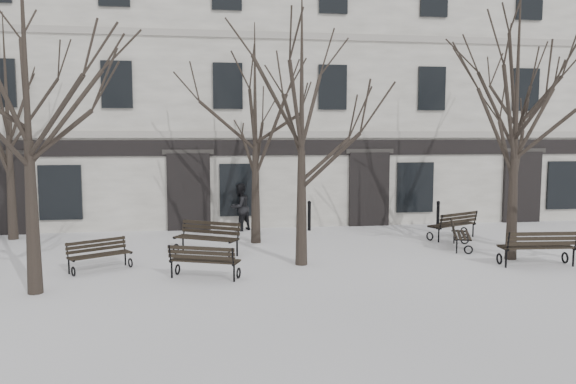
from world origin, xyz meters
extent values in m
plane|color=white|center=(0.00, 0.00, 0.00)|extent=(100.00, 100.00, 0.00)
cube|color=silver|center=(0.00, 13.00, 5.50)|extent=(40.00, 10.00, 11.00)
cube|color=#A49F96|center=(0.00, 7.97, 3.60)|extent=(40.00, 0.12, 0.25)
cube|color=#A49F96|center=(0.00, 7.97, 7.30)|extent=(40.00, 0.12, 0.25)
cube|color=black|center=(0.00, 7.96, 3.10)|extent=(40.00, 0.10, 0.60)
cube|color=black|center=(-10.00, 7.94, 1.45)|extent=(1.60, 0.22, 2.90)
cube|color=#2D2B28|center=(-10.00, 7.90, 2.95)|extent=(1.90, 0.08, 0.18)
cube|color=black|center=(-8.10, 7.95, 1.50)|extent=(1.50, 0.14, 2.00)
cube|color=black|center=(-3.50, 7.94, 1.45)|extent=(1.60, 0.22, 2.90)
cube|color=#2D2B28|center=(-3.50, 7.90, 2.95)|extent=(1.90, 0.08, 0.18)
cube|color=black|center=(-1.60, 7.95, 1.50)|extent=(1.50, 0.14, 2.00)
cube|color=black|center=(3.50, 7.94, 1.45)|extent=(1.60, 0.22, 2.90)
cube|color=#2D2B28|center=(3.50, 7.90, 2.95)|extent=(1.90, 0.08, 0.18)
cube|color=black|center=(5.40, 7.95, 1.50)|extent=(1.50, 0.14, 2.00)
cube|color=black|center=(10.00, 7.94, 1.45)|extent=(1.60, 0.22, 2.90)
cube|color=#2D2B28|center=(10.00, 7.90, 2.95)|extent=(1.90, 0.08, 0.18)
cube|color=black|center=(11.90, 7.95, 1.50)|extent=(1.50, 0.14, 2.00)
cube|color=black|center=(-6.00, 7.95, 5.40)|extent=(1.10, 0.14, 1.70)
cube|color=black|center=(-2.00, 7.95, 5.40)|extent=(1.10, 0.14, 1.70)
cube|color=black|center=(2.00, 7.95, 5.40)|extent=(1.10, 0.14, 1.70)
cube|color=black|center=(6.00, 7.95, 5.40)|extent=(1.10, 0.14, 1.70)
cube|color=black|center=(10.00, 7.95, 5.40)|extent=(1.10, 0.14, 1.70)
cone|color=black|center=(-6.75, -0.20, 1.73)|extent=(0.34, 0.34, 3.45)
cone|color=black|center=(-0.29, 1.70, 1.58)|extent=(0.34, 0.34, 3.16)
cone|color=black|center=(5.83, 1.50, 1.51)|extent=(0.34, 0.34, 3.02)
cone|color=black|center=(-9.46, 6.92, 1.61)|extent=(0.34, 0.34, 3.21)
cone|color=black|center=(-1.24, 5.08, 1.51)|extent=(0.34, 0.34, 3.02)
cone|color=black|center=(6.77, 3.12, 1.82)|extent=(0.34, 0.34, 3.63)
torus|color=black|center=(-6.25, 1.27, 0.13)|extent=(0.17, 0.25, 0.26)
cylinder|color=black|center=(-6.41, 1.55, 0.20)|extent=(0.05, 0.05, 0.41)
cube|color=black|center=(-6.33, 1.41, 0.41)|extent=(0.30, 0.45, 0.05)
torus|color=black|center=(-4.94, 2.07, 0.13)|extent=(0.17, 0.25, 0.26)
cylinder|color=black|center=(-5.11, 2.35, 0.20)|extent=(0.05, 0.05, 0.41)
cube|color=black|center=(-5.02, 2.21, 0.41)|extent=(0.30, 0.45, 0.05)
cube|color=black|center=(-5.57, 1.64, 0.42)|extent=(1.43, 0.91, 0.03)
cube|color=black|center=(-5.64, 1.75, 0.42)|extent=(1.43, 0.91, 0.03)
cube|color=black|center=(-5.70, 1.86, 0.42)|extent=(1.43, 0.91, 0.03)
cube|color=black|center=(-5.77, 1.96, 0.42)|extent=(1.43, 0.91, 0.03)
cube|color=black|center=(-5.79, 1.99, 0.54)|extent=(1.40, 0.87, 0.08)
cube|color=black|center=(-5.80, 2.01, 0.65)|extent=(1.40, 0.87, 0.08)
cube|color=black|center=(-5.81, 2.03, 0.76)|extent=(1.40, 0.87, 0.08)
cylinder|color=black|center=(-6.45, 1.61, 0.59)|extent=(0.10, 0.13, 0.45)
cylinder|color=black|center=(-5.14, 2.41, 0.59)|extent=(0.10, 0.13, 0.45)
torus|color=black|center=(-2.10, 0.46, 0.14)|extent=(0.15, 0.28, 0.28)
cylinder|color=black|center=(-2.23, 0.13, 0.22)|extent=(0.05, 0.05, 0.44)
cube|color=black|center=(-2.17, 0.29, 0.44)|extent=(0.24, 0.51, 0.05)
torus|color=black|center=(-3.63, 1.06, 0.14)|extent=(0.15, 0.28, 0.28)
cylinder|color=black|center=(-3.76, 0.74, 0.22)|extent=(0.05, 0.05, 0.44)
cube|color=black|center=(-3.70, 0.90, 0.44)|extent=(0.24, 0.51, 0.05)
cube|color=black|center=(-2.85, 0.79, 0.45)|extent=(1.65, 0.72, 0.03)
cube|color=black|center=(-2.90, 0.67, 0.45)|extent=(1.65, 0.72, 0.03)
cube|color=black|center=(-2.95, 0.54, 0.45)|extent=(1.65, 0.72, 0.03)
cube|color=black|center=(-3.00, 0.42, 0.45)|extent=(1.65, 0.72, 0.03)
cube|color=black|center=(-3.02, 0.38, 0.58)|extent=(1.63, 0.68, 0.09)
cube|color=black|center=(-3.03, 0.36, 0.70)|extent=(1.63, 0.68, 0.09)
cube|color=black|center=(-3.03, 0.34, 0.81)|extent=(1.63, 0.68, 0.09)
cylinder|color=black|center=(-2.26, 0.06, 0.63)|extent=(0.09, 0.14, 0.48)
cylinder|color=black|center=(-3.79, 0.67, 0.63)|extent=(0.09, 0.14, 0.48)
torus|color=black|center=(7.04, 0.77, 0.16)|extent=(0.08, 0.33, 0.32)
cylinder|color=black|center=(7.01, 0.37, 0.25)|extent=(0.06, 0.06, 0.50)
cube|color=black|center=(7.03, 0.57, 0.50)|extent=(0.10, 0.62, 0.06)
torus|color=black|center=(5.15, 0.91, 0.16)|extent=(0.08, 0.33, 0.32)
cylinder|color=black|center=(5.12, 0.51, 0.25)|extent=(0.06, 0.06, 0.50)
cube|color=black|center=(5.14, 0.71, 0.50)|extent=(0.10, 0.62, 0.06)
cube|color=black|center=(6.10, 0.88, 0.52)|extent=(2.01, 0.25, 0.04)
cube|color=black|center=(6.09, 0.73, 0.52)|extent=(2.01, 0.25, 0.04)
cube|color=black|center=(6.08, 0.57, 0.52)|extent=(2.01, 0.25, 0.04)
cube|color=black|center=(6.06, 0.42, 0.52)|extent=(2.01, 0.25, 0.04)
cube|color=black|center=(6.06, 0.37, 0.67)|extent=(2.00, 0.19, 0.10)
cube|color=black|center=(6.06, 0.35, 0.80)|extent=(2.00, 0.19, 0.10)
cube|color=black|center=(6.06, 0.33, 0.94)|extent=(2.00, 0.19, 0.10)
cylinder|color=black|center=(7.00, 0.28, 0.73)|extent=(0.06, 0.16, 0.55)
cylinder|color=black|center=(5.11, 0.42, 0.73)|extent=(0.06, 0.16, 0.55)
torus|color=black|center=(-3.80, 3.66, 0.15)|extent=(0.21, 0.30, 0.32)
cylinder|color=black|center=(-3.60, 4.00, 0.25)|extent=(0.05, 0.05, 0.49)
cube|color=black|center=(-3.70, 3.83, 0.49)|extent=(0.35, 0.55, 0.05)
torus|color=black|center=(-2.19, 2.72, 0.15)|extent=(0.21, 0.30, 0.32)
cylinder|color=black|center=(-1.99, 3.06, 0.25)|extent=(0.05, 0.05, 0.49)
cube|color=black|center=(-2.09, 2.89, 0.49)|extent=(0.35, 0.55, 0.05)
cube|color=black|center=(-3.01, 3.15, 0.52)|extent=(1.75, 1.08, 0.04)
cube|color=black|center=(-2.94, 3.29, 0.52)|extent=(1.75, 1.08, 0.04)
cube|color=black|center=(-2.86, 3.42, 0.52)|extent=(1.75, 1.08, 0.04)
cube|color=black|center=(-2.78, 3.55, 0.52)|extent=(1.75, 1.08, 0.04)
cube|color=black|center=(-2.76, 3.59, 0.66)|extent=(1.72, 1.03, 0.10)
cube|color=black|center=(-2.75, 3.61, 0.79)|extent=(1.72, 1.03, 0.10)
cube|color=black|center=(-2.73, 3.63, 0.92)|extent=(1.72, 1.03, 0.10)
cylinder|color=black|center=(-3.55, 4.08, 0.71)|extent=(0.12, 0.16, 0.55)
cylinder|color=black|center=(-1.94, 3.14, 0.71)|extent=(0.12, 0.16, 0.55)
torus|color=black|center=(6.27, 5.34, 0.15)|extent=(0.18, 0.30, 0.31)
cylinder|color=black|center=(6.43, 5.00, 0.24)|extent=(0.05, 0.05, 0.48)
cube|color=black|center=(6.35, 5.17, 0.48)|extent=(0.30, 0.55, 0.05)
torus|color=black|center=(4.65, 4.56, 0.15)|extent=(0.18, 0.30, 0.31)
cylinder|color=black|center=(4.81, 4.21, 0.24)|extent=(0.05, 0.05, 0.48)
cube|color=black|center=(4.73, 4.39, 0.48)|extent=(0.30, 0.55, 0.05)
cube|color=black|center=(5.44, 4.99, 0.50)|extent=(1.76, 0.92, 0.04)
cube|color=black|center=(5.50, 4.86, 0.50)|extent=(1.76, 0.92, 0.04)
cube|color=black|center=(5.57, 4.72, 0.50)|extent=(1.76, 0.92, 0.04)
cube|color=black|center=(5.63, 4.59, 0.50)|extent=(1.76, 0.92, 0.04)
cube|color=black|center=(5.65, 4.55, 0.64)|extent=(1.73, 0.87, 0.10)
cube|color=black|center=(5.66, 4.53, 0.76)|extent=(1.73, 0.87, 0.10)
cube|color=black|center=(5.67, 4.51, 0.89)|extent=(1.73, 0.87, 0.10)
cylinder|color=black|center=(6.47, 4.92, 0.69)|extent=(0.10, 0.15, 0.53)
cylinder|color=black|center=(4.85, 4.14, 0.69)|extent=(0.10, 0.15, 0.53)
torus|color=black|center=(4.93, 2.31, 0.13)|extent=(0.27, 0.15, 0.27)
cylinder|color=black|center=(4.62, 2.44, 0.21)|extent=(0.05, 0.05, 0.43)
cube|color=black|center=(4.78, 2.38, 0.43)|extent=(0.50, 0.24, 0.05)
torus|color=black|center=(5.54, 3.80, 0.13)|extent=(0.27, 0.15, 0.27)
cylinder|color=black|center=(5.23, 3.93, 0.21)|extent=(0.05, 0.05, 0.43)
cube|color=black|center=(5.38, 3.87, 0.43)|extent=(0.50, 0.24, 0.05)
cube|color=black|center=(5.27, 3.04, 0.45)|extent=(0.72, 1.61, 0.03)
cube|color=black|center=(5.15, 3.09, 0.45)|extent=(0.72, 1.61, 0.03)
cube|color=black|center=(5.03, 3.14, 0.45)|extent=(0.72, 1.61, 0.03)
cube|color=black|center=(4.90, 3.19, 0.45)|extent=(0.72, 1.61, 0.03)
cube|color=black|center=(4.87, 3.21, 0.57)|extent=(0.67, 1.59, 0.09)
cube|color=black|center=(4.85, 3.21, 0.68)|extent=(0.67, 1.59, 0.09)
cube|color=black|center=(4.83, 3.22, 0.80)|extent=(0.67, 1.59, 0.09)
cylinder|color=black|center=(4.55, 2.47, 0.62)|extent=(0.14, 0.09, 0.47)
cylinder|color=black|center=(5.16, 3.96, 0.62)|extent=(0.14, 0.09, 0.47)
cylinder|color=black|center=(0.97, 7.18, 0.52)|extent=(0.12, 0.12, 1.03)
sphere|color=black|center=(0.97, 7.18, 1.05)|extent=(0.14, 0.14, 0.14)
cylinder|color=black|center=(5.87, 6.73, 0.50)|extent=(0.12, 0.12, 1.00)
sphere|color=black|center=(5.87, 6.73, 1.02)|extent=(0.14, 0.14, 0.14)
imported|color=black|center=(-1.61, 7.50, 0.00)|extent=(1.10, 1.08, 1.78)
camera|label=1|loc=(-2.92, -13.34, 3.58)|focal=35.00mm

